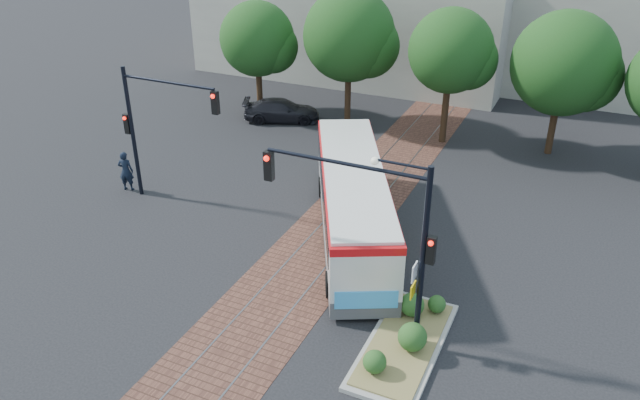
{
  "coord_description": "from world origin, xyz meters",
  "views": [
    {
      "loc": [
        8.74,
        -15.84,
        13.21
      ],
      "look_at": [
        -0.46,
        4.13,
        1.6
      ],
      "focal_mm": 35.0,
      "sensor_mm": 36.0,
      "label": 1
    }
  ],
  "objects_px": {
    "city_bus": "(353,199)",
    "traffic_island": "(406,337)",
    "officer": "(126,171)",
    "parked_car": "(282,110)",
    "signal_pole_main": "(384,223)",
    "signal_pole_left": "(151,118)"
  },
  "relations": [
    {
      "from": "signal_pole_main",
      "to": "signal_pole_left",
      "type": "distance_m",
      "value": 13.14
    },
    {
      "from": "traffic_island",
      "to": "city_bus",
      "type": "bearing_deg",
      "value": 126.37
    },
    {
      "from": "parked_car",
      "to": "city_bus",
      "type": "bearing_deg",
      "value": -162.96
    },
    {
      "from": "city_bus",
      "to": "signal_pole_left",
      "type": "bearing_deg",
      "value": 157.28
    },
    {
      "from": "traffic_island",
      "to": "officer",
      "type": "xyz_separation_m",
      "value": [
        -15.15,
        4.99,
        0.63
      ]
    },
    {
      "from": "city_bus",
      "to": "signal_pole_left",
      "type": "xyz_separation_m",
      "value": [
        -9.12,
        -0.63,
        2.18
      ]
    },
    {
      "from": "signal_pole_main",
      "to": "officer",
      "type": "relative_size",
      "value": 3.14
    },
    {
      "from": "signal_pole_main",
      "to": "city_bus",
      "type": "bearing_deg",
      "value": 119.79
    },
    {
      "from": "officer",
      "to": "city_bus",
      "type": "bearing_deg",
      "value": 164.31
    },
    {
      "from": "traffic_island",
      "to": "parked_car",
      "type": "xyz_separation_m",
      "value": [
        -12.89,
        16.09,
        0.32
      ]
    },
    {
      "from": "traffic_island",
      "to": "officer",
      "type": "distance_m",
      "value": 15.97
    },
    {
      "from": "city_bus",
      "to": "parked_car",
      "type": "distance_m",
      "value": 13.8
    },
    {
      "from": "traffic_island",
      "to": "signal_pole_left",
      "type": "height_order",
      "value": "signal_pole_left"
    },
    {
      "from": "city_bus",
      "to": "traffic_island",
      "type": "bearing_deg",
      "value": -80.28
    },
    {
      "from": "city_bus",
      "to": "parked_car",
      "type": "height_order",
      "value": "city_bus"
    },
    {
      "from": "traffic_island",
      "to": "officer",
      "type": "bearing_deg",
      "value": 161.76
    },
    {
      "from": "signal_pole_main",
      "to": "officer",
      "type": "bearing_deg",
      "value": 160.95
    },
    {
      "from": "traffic_island",
      "to": "signal_pole_main",
      "type": "xyz_separation_m",
      "value": [
        -0.96,
        0.09,
        3.83
      ]
    },
    {
      "from": "signal_pole_main",
      "to": "parked_car",
      "type": "xyz_separation_m",
      "value": [
        -11.93,
        16.0,
        -3.51
      ]
    },
    {
      "from": "signal_pole_left",
      "to": "officer",
      "type": "height_order",
      "value": "signal_pole_left"
    },
    {
      "from": "city_bus",
      "to": "traffic_island",
      "type": "relative_size",
      "value": 2.14
    },
    {
      "from": "officer",
      "to": "parked_car",
      "type": "relative_size",
      "value": 0.43
    }
  ]
}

